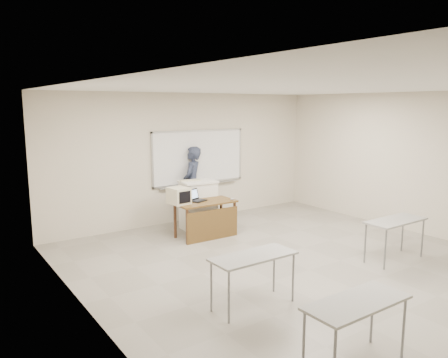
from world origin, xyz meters
TOP-DOWN VIEW (x-y plane):
  - floor at (0.00, 0.00)m, footprint 7.00×8.00m
  - whiteboard at (0.30, 3.97)m, footprint 2.48×0.10m
  - student_desks at (-0.00, -1.35)m, footprint 4.40×2.20m
  - instructor_desk at (-0.40, 2.49)m, footprint 1.26×0.63m
  - podium at (-0.20, 3.20)m, footprint 0.77×0.56m
  - crt_monitor at (-0.95, 2.73)m, footprint 0.37×0.41m
  - laptop at (-0.50, 2.75)m, footprint 0.32×0.30m
  - mouse at (0.15, 2.40)m, footprint 0.12×0.10m
  - keyboard at (-0.35, 3.28)m, footprint 0.47×0.27m
  - presenter at (0.05, 3.87)m, footprint 0.77×0.75m

SIDE VIEW (x-z plane):
  - floor at x=0.00m, z-range -0.01..0.00m
  - instructor_desk at x=-0.40m, z-range 0.14..0.89m
  - podium at x=-0.20m, z-range 0.00..1.08m
  - student_desks at x=0.00m, z-range 0.31..1.04m
  - mouse at x=0.15m, z-range 0.75..0.79m
  - laptop at x=-0.50m, z-range 0.69..0.93m
  - presenter at x=0.05m, z-range 0.00..1.77m
  - crt_monitor at x=-0.95m, z-range 0.74..1.09m
  - keyboard at x=-0.35m, z-range 1.08..1.10m
  - whiteboard at x=0.30m, z-range 0.83..2.14m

